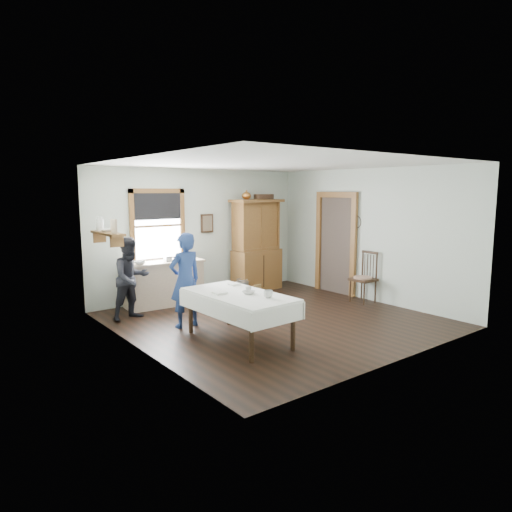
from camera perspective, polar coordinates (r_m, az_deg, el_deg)
name	(u,v)px	position (r m, az deg, el deg)	size (l,w,h in m)	color
room	(275,243)	(7.83, 2.45, 1.58)	(5.01, 5.01, 2.70)	black
window	(158,222)	(9.34, -12.17, 4.23)	(1.18, 0.07, 1.48)	white
doorway	(336,241)	(10.16, 9.97, 1.92)	(0.09, 1.14, 2.22)	#473B33
wall_shelf	(107,232)	(7.97, -18.17, 2.90)	(0.24, 1.00, 0.44)	brown
framed_picture	(207,223)	(9.89, -6.11, 4.08)	(0.30, 0.04, 0.40)	#362412
rug_beater	(356,216)	(9.75, 12.42, 4.88)	(0.27, 0.27, 0.01)	black
work_counter	(164,283)	(9.17, -11.42, -3.35)	(1.54, 0.59, 0.88)	tan
china_hutch	(257,245)	(10.32, 0.09, 1.38)	(1.21, 0.57, 2.05)	brown
dining_table	(239,317)	(6.90, -2.17, -7.67)	(0.97, 1.84, 0.73)	white
spindle_chair	(363,277)	(9.46, 13.25, -2.57)	(0.48, 0.48, 1.04)	#362412
pail	(242,288)	(9.91, -1.74, -4.05)	(0.28, 0.28, 0.30)	gray
wicker_basket	(255,288)	(10.22, -0.11, -4.01)	(0.31, 0.22, 0.18)	#A67E4B
woman_blue	(185,284)	(7.62, -8.83, -3.43)	(0.53, 0.35, 1.46)	navy
figure_dark	(131,281)	(8.30, -15.32, -3.08)	(0.65, 0.51, 1.34)	black
table_cup_a	(268,294)	(6.53, 1.52, -4.77)	(0.14, 0.14, 0.11)	silver
table_cup_b	(249,289)	(6.86, -0.93, -4.21)	(0.09, 0.09, 0.09)	silver
table_bowl	(249,292)	(6.76, -0.92, -4.55)	(0.20, 0.20, 0.05)	silver
counter_book	(169,260)	(9.16, -10.81, -0.47)	(0.15, 0.21, 0.02)	brown
counter_bowl	(140,263)	(8.75, -14.30, -0.83)	(0.21, 0.21, 0.07)	silver
shelf_bowl	(106,230)	(7.98, -18.20, 3.08)	(0.22, 0.22, 0.05)	silver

